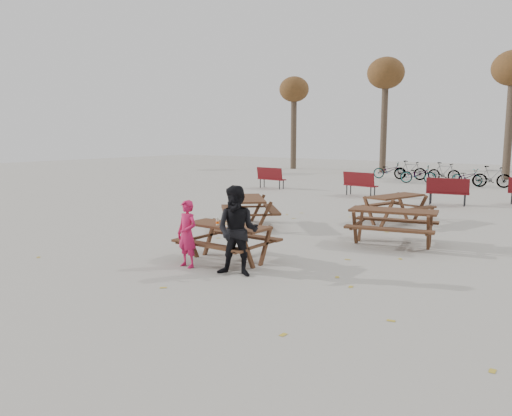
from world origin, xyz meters
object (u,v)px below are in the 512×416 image
Objects in this scene: child at (187,234)px; picnic_table_far at (395,209)px; main_picnic_table at (227,234)px; picnic_table_north at (250,212)px; food_tray at (226,226)px; soda_bottle at (217,222)px; adult at (238,231)px; picnic_table_east at (393,227)px.

child is 7.43m from picnic_table_far.
main_picnic_table is 0.94× the size of picnic_table_north.
soda_bottle is (-0.23, 0.01, 0.05)m from food_tray.
soda_bottle reaches higher than picnic_table_far.
soda_bottle is 0.09× the size of picnic_table_north.
food_tray is 6.75m from picnic_table_far.
child reaches higher than soda_bottle.
child is 4.61m from picnic_table_north.
main_picnic_table is 1.12m from adult.
adult is at bearing -7.73° from picnic_table_north.
picnic_table_north is at bearing 103.82° from adult.
adult reaches higher than picnic_table_far.
picnic_table_north reaches higher than picnic_table_far.
soda_bottle is 1.08m from adult.
child reaches higher than picnic_table_far.
adult is 5.09m from picnic_table_north.
soda_bottle is (-0.12, -0.17, 0.26)m from main_picnic_table.
adult is 0.85× the size of picnic_table_east.
adult is (0.72, -0.52, 0.05)m from food_tray.
picnic_table_north is at bearing 148.88° from picnic_table_far.
picnic_table_east reaches higher than main_picnic_table.
main_picnic_table is 0.33m from soda_bottle.
picnic_table_north is (-1.68, 4.29, -0.25)m from child.
food_tray is (0.11, -0.18, 0.21)m from main_picnic_table.
adult reaches higher than child.
food_tray is 4.25m from picnic_table_east.
picnic_table_north is at bearing 167.60° from picnic_table_east.
child is 0.79× the size of adult.
main_picnic_table is 0.89m from child.
soda_bottle reaches higher than picnic_table_east.
food_tray is at bearing -173.15° from picnic_table_far.
picnic_table_far is at bearing 97.11° from picnic_table_east.
main_picnic_table is at bearing -134.68° from picnic_table_east.
main_picnic_table is at bearing 118.86° from adult.
picnic_table_east reaches higher than food_tray.
picnic_table_north is (-4.24, -0.02, -0.01)m from picnic_table_east.
soda_bottle is at bearing 176.60° from food_tray.
picnic_table_far reaches higher than food_tray.
food_tray is 0.89m from adult.
picnic_table_far is (1.49, 7.28, -0.25)m from child.
food_tray is at bearing 56.89° from child.
picnic_table_east is at bearing 57.96° from main_picnic_table.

